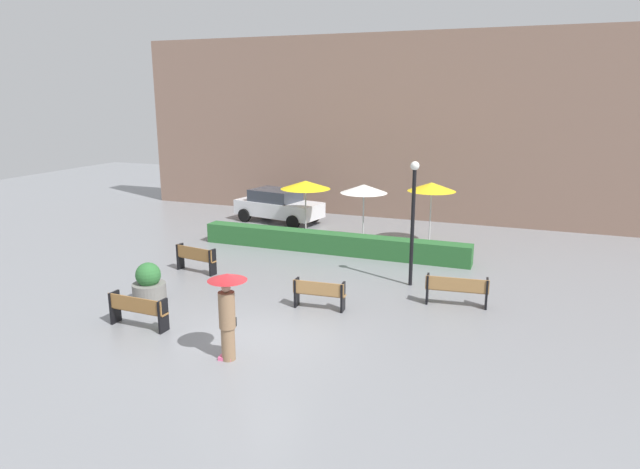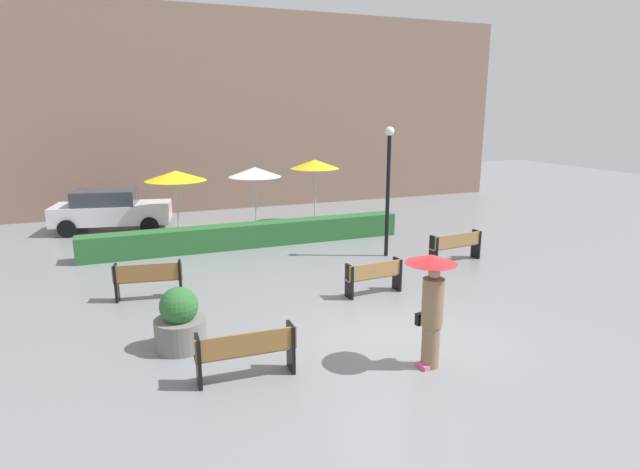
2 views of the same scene
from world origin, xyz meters
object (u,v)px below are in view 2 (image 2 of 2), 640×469
(patio_umbrella_yellow, at_px, (176,176))
(patio_umbrella_yellow_far, at_px, (315,164))
(bench_far_right, at_px, (456,245))
(patio_umbrella_white, at_px, (255,172))
(planter_pot, at_px, (180,322))
(lamp_post, at_px, (388,178))
(parked_car, at_px, (111,209))
(pedestrian_with_umbrella, at_px, (431,297))
(bench_near_left, at_px, (246,351))
(bench_mid_center, at_px, (375,275))
(bench_far_left, at_px, (148,278))

(patio_umbrella_yellow, height_order, patio_umbrella_yellow_far, patio_umbrella_yellow_far)
(bench_far_right, distance_m, patio_umbrella_white, 7.73)
(patio_umbrella_yellow, xyz_separation_m, patio_umbrella_white, (2.76, -0.47, 0.06))
(planter_pot, bearing_deg, bench_far_right, 19.42)
(lamp_post, relative_size, parked_car, 0.90)
(pedestrian_with_umbrella, distance_m, patio_umbrella_white, 11.34)
(bench_far_right, xyz_separation_m, planter_pot, (-8.49, -2.99, 0.00))
(bench_near_left, bearing_deg, planter_pot, 118.54)
(bench_far_right, height_order, pedestrian_with_umbrella, pedestrian_with_umbrella)
(planter_pot, bearing_deg, patio_umbrella_yellow, 83.31)
(patio_umbrella_white, bearing_deg, bench_near_left, -105.69)
(lamp_post, distance_m, patio_umbrella_yellow_far, 5.31)
(planter_pot, bearing_deg, bench_mid_center, 15.18)
(lamp_post, bearing_deg, bench_near_left, -134.81)
(bench_near_left, relative_size, lamp_post, 0.43)
(patio_umbrella_white, bearing_deg, patio_umbrella_yellow, 170.40)
(bench_far_left, xyz_separation_m, patio_umbrella_white, (4.24, 5.92, 1.73))
(patio_umbrella_yellow_far, bearing_deg, parked_car, 167.48)
(bench_far_left, relative_size, patio_umbrella_white, 0.66)
(bench_far_left, distance_m, planter_pot, 3.03)
(planter_pot, relative_size, patio_umbrella_yellow_far, 0.48)
(pedestrian_with_umbrella, bearing_deg, planter_pot, 149.68)
(patio_umbrella_yellow, bearing_deg, patio_umbrella_yellow_far, 2.65)
(bench_far_right, height_order, patio_umbrella_yellow_far, patio_umbrella_yellow_far)
(patio_umbrella_yellow_far, bearing_deg, pedestrian_with_umbrella, -101.47)
(patio_umbrella_yellow, relative_size, parked_car, 0.54)
(planter_pot, bearing_deg, patio_umbrella_yellow_far, 56.10)
(lamp_post, distance_m, patio_umbrella_yellow, 7.65)
(bench_near_left, distance_m, patio_umbrella_yellow, 11.17)
(bench_far_right, relative_size, pedestrian_with_umbrella, 0.88)
(bench_mid_center, bearing_deg, patio_umbrella_yellow, 114.96)
(bench_near_left, bearing_deg, lamp_post, 45.19)
(bench_near_left, distance_m, parked_car, 13.15)
(bench_far_left, xyz_separation_m, bench_far_right, (8.87, -0.02, -0.02))
(bench_mid_center, height_order, lamp_post, lamp_post)
(bench_mid_center, xyz_separation_m, lamp_post, (1.99, 3.03, 1.95))
(bench_far_left, relative_size, bench_mid_center, 1.07)
(bench_far_right, bearing_deg, lamp_post, 140.44)
(bench_far_left, distance_m, patio_umbrella_yellow_far, 9.72)
(bench_near_left, xyz_separation_m, parked_car, (-2.04, 12.98, 0.29))
(parked_car, bearing_deg, patio_umbrella_yellow, -40.82)
(pedestrian_with_umbrella, distance_m, parked_car, 14.66)
(bench_far_left, xyz_separation_m, bench_near_left, (1.27, -4.65, -0.02))
(patio_umbrella_yellow, distance_m, parked_car, 3.28)
(bench_far_left, relative_size, lamp_post, 0.41)
(bench_mid_center, xyz_separation_m, pedestrian_with_umbrella, (-0.82, -3.69, 0.80))
(bench_far_left, bearing_deg, bench_mid_center, -17.89)
(planter_pot, height_order, patio_umbrella_white, patio_umbrella_white)
(bench_near_left, height_order, lamp_post, lamp_post)
(bench_mid_center, distance_m, parked_car, 11.69)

